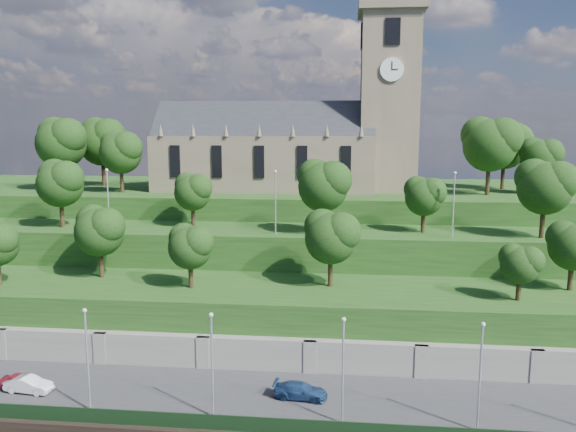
# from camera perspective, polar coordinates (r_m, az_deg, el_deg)

# --- Properties ---
(promenade) EXTENTS (160.00, 12.00, 2.00)m
(promenade) POSITION_cam_1_polar(r_m,az_deg,el_deg) (49.92, -4.23, -18.83)
(promenade) COLOR #2D2D30
(promenade) RESTS_ON ground
(fence) EXTENTS (160.00, 0.10, 1.20)m
(fence) POSITION_cam_1_polar(r_m,az_deg,el_deg) (44.50, -5.55, -20.22)
(fence) COLOR black
(fence) RESTS_ON promenade
(retaining_wall) EXTENTS (160.00, 2.10, 5.00)m
(retaining_wall) POSITION_cam_1_polar(r_m,az_deg,el_deg) (54.57, -3.12, -14.54)
(retaining_wall) COLOR slate
(retaining_wall) RESTS_ON ground
(embankment_lower) EXTENTS (160.00, 12.00, 8.00)m
(embankment_lower) POSITION_cam_1_polar(r_m,az_deg,el_deg) (59.55, -2.22, -10.91)
(embankment_lower) COLOR #1B3E14
(embankment_lower) RESTS_ON ground
(embankment_upper) EXTENTS (160.00, 10.00, 12.00)m
(embankment_upper) POSITION_cam_1_polar(r_m,az_deg,el_deg) (69.35, -0.95, -6.27)
(embankment_upper) COLOR #1B3E14
(embankment_upper) RESTS_ON ground
(hilltop) EXTENTS (160.00, 32.00, 15.00)m
(hilltop) POSITION_cam_1_polar(r_m,az_deg,el_deg) (89.36, 0.65, -1.79)
(hilltop) COLOR #1B3E14
(hilltop) RESTS_ON ground
(church) EXTENTS (38.60, 12.35, 27.60)m
(church) POSITION_cam_1_polar(r_m,az_deg,el_deg) (83.71, 0.95, 7.83)
(church) COLOR brown
(church) RESTS_ON hilltop
(trees_lower) EXTENTS (63.67, 8.92, 8.00)m
(trees_lower) POSITION_cam_1_polar(r_m,az_deg,el_deg) (57.71, -3.09, -2.33)
(trees_lower) COLOR black
(trees_lower) RESTS_ON embankment_lower
(trees_upper) EXTENTS (63.28, 8.22, 8.83)m
(trees_upper) POSITION_cam_1_polar(r_m,az_deg,el_deg) (65.71, 2.26, 3.15)
(trees_upper) COLOR black
(trees_upper) RESTS_ON embankment_upper
(trees_hilltop) EXTENTS (75.52, 16.33, 10.81)m
(trees_hilltop) POSITION_cam_1_polar(r_m,az_deg,el_deg) (82.64, -1.26, 7.41)
(trees_hilltop) COLOR black
(trees_hilltop) RESTS_ON hilltop
(lamp_posts_promenade) EXTENTS (60.36, 0.36, 8.44)m
(lamp_posts_promenade) POSITION_cam_1_polar(r_m,az_deg,el_deg) (44.70, -7.73, -14.08)
(lamp_posts_promenade) COLOR #B2B2B7
(lamp_posts_promenade) RESTS_ON promenade
(lamp_posts_upper) EXTENTS (40.36, 0.36, 7.46)m
(lamp_posts_upper) POSITION_cam_1_polar(r_m,az_deg,el_deg) (64.40, -1.29, 1.92)
(lamp_posts_upper) COLOR #B2B2B7
(lamp_posts_upper) RESTS_ON embankment_upper
(car_left) EXTENTS (3.99, 1.66, 1.35)m
(car_left) POSITION_cam_1_polar(r_m,az_deg,el_deg) (55.21, -25.24, -14.95)
(car_left) COLOR maroon
(car_left) RESTS_ON promenade
(car_middle) EXTENTS (4.19, 1.82, 1.34)m
(car_middle) POSITION_cam_1_polar(r_m,az_deg,el_deg) (54.45, -24.84, -15.27)
(car_middle) COLOR silver
(car_middle) RESTS_ON promenade
(car_right) EXTENTS (4.68, 2.28, 1.31)m
(car_right) POSITION_cam_1_polar(r_m,az_deg,el_deg) (48.81, 1.28, -17.31)
(car_right) COLOR navy
(car_right) RESTS_ON promenade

